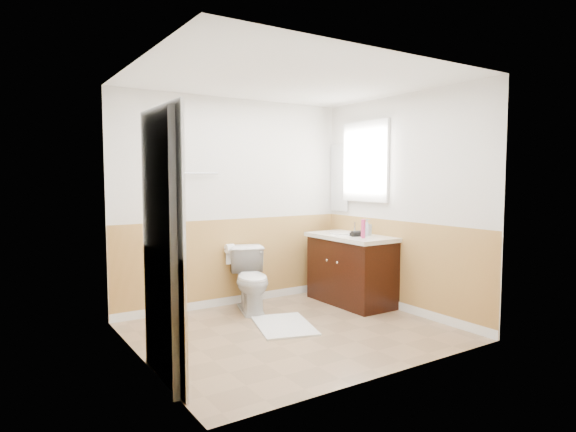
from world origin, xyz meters
TOP-DOWN VIEW (x-y plane):
  - floor at (0.00, 0.00)m, footprint 3.00×3.00m
  - ceiling at (0.00, 0.00)m, footprint 3.00×3.00m
  - wall_back at (0.00, 1.30)m, footprint 3.00×0.00m
  - wall_front at (0.00, -1.30)m, footprint 3.00×0.00m
  - wall_left at (-1.50, 0.00)m, footprint 0.00×3.00m
  - wall_right at (1.50, 0.00)m, footprint 0.00×3.00m
  - wainscot_back at (0.00, 1.29)m, footprint 3.00×0.00m
  - wainscot_front at (0.00, -1.29)m, footprint 3.00×0.00m
  - wainscot_left at (-1.49, 0.00)m, footprint 0.00×2.60m
  - wainscot_right at (1.49, 0.00)m, footprint 0.00×2.60m
  - toilet at (0.01, 0.89)m, footprint 0.61×0.81m
  - bath_mat at (0.01, 0.19)m, footprint 0.76×0.93m
  - vanity_cabinet at (1.21, 0.53)m, footprint 0.55×1.10m
  - vanity_knob_left at (0.91, 0.43)m, footprint 0.03×0.03m
  - vanity_knob_right at (0.91, 0.63)m, footprint 0.03×0.03m
  - countertop at (1.20, 0.53)m, footprint 0.60×1.15m
  - sink_basin at (1.21, 0.68)m, footprint 0.36×0.36m
  - faucet at (1.39, 0.68)m, footprint 0.02×0.02m
  - lotion_bottle at (1.11, 0.21)m, footprint 0.05×0.05m
  - soap_dispenser at (1.33, 0.39)m, footprint 0.12×0.12m
  - hair_dryer_body at (1.16, 0.38)m, footprint 0.14×0.07m
  - hair_dryer_handle at (1.13, 0.46)m, footprint 0.03×0.03m
  - mirror_panel at (1.48, 1.10)m, footprint 0.02×0.35m
  - window_frame at (1.47, 0.59)m, footprint 0.04×0.80m
  - window_glass at (1.49, 0.59)m, footprint 0.01×0.70m
  - door at (-1.40, -0.45)m, footprint 0.29×0.78m
  - door_frame at (-1.48, -0.45)m, footprint 0.02×0.92m
  - door_knob at (-1.34, -0.12)m, footprint 0.06×0.06m
  - towel_bar at (-0.55, 1.25)m, footprint 0.62×0.02m
  - tp_holder_bar at (-0.10, 1.23)m, footprint 0.14×0.02m
  - tp_roll at (-0.10, 1.23)m, footprint 0.10×0.11m
  - tp_sheet at (-0.10, 1.23)m, footprint 0.10×0.01m

SIDE VIEW (x-z plane):
  - floor at x=0.00m, z-range 0.00..0.00m
  - bath_mat at x=0.01m, z-range 0.00..0.02m
  - toilet at x=0.01m, z-range 0.00..0.74m
  - vanity_cabinet at x=1.21m, z-range 0.00..0.80m
  - wainscot_back at x=0.00m, z-range -1.00..2.00m
  - wainscot_front at x=0.00m, z-range -1.00..2.00m
  - wainscot_left at x=-1.49m, z-range -0.80..1.80m
  - wainscot_right at x=1.49m, z-range -0.80..1.80m
  - vanity_knob_left at x=0.91m, z-range 0.53..0.57m
  - vanity_knob_right at x=0.91m, z-range 0.53..0.57m
  - tp_sheet at x=-0.10m, z-range 0.51..0.67m
  - tp_holder_bar at x=-0.10m, z-range 0.69..0.71m
  - tp_roll at x=-0.10m, z-range 0.64..0.76m
  - countertop at x=1.20m, z-range 0.80..0.85m
  - hair_dryer_handle at x=1.13m, z-range 0.82..0.89m
  - sink_basin at x=1.21m, z-range 0.85..0.87m
  - hair_dryer_body at x=1.16m, z-range 0.85..0.92m
  - faucet at x=1.39m, z-range 0.85..0.99m
  - soap_dispenser at x=1.33m, z-range 0.85..1.05m
  - door_knob at x=-1.34m, z-range 0.92..0.98m
  - lotion_bottle at x=1.11m, z-range 0.85..1.07m
  - door at x=-1.40m, z-range 0.00..2.04m
  - door_frame at x=-1.48m, z-range -0.02..2.08m
  - wall_back at x=0.00m, z-range -0.25..2.75m
  - wall_front at x=0.00m, z-range -0.25..2.75m
  - wall_left at x=-1.50m, z-range -0.25..2.75m
  - wall_right at x=1.50m, z-range -0.25..2.75m
  - mirror_panel at x=1.48m, z-range 1.10..2.00m
  - towel_bar at x=-0.55m, z-range 1.59..1.61m
  - window_frame at x=1.47m, z-range 1.25..2.25m
  - window_glass at x=1.49m, z-range 1.30..2.20m
  - ceiling at x=0.00m, z-range 2.50..2.50m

